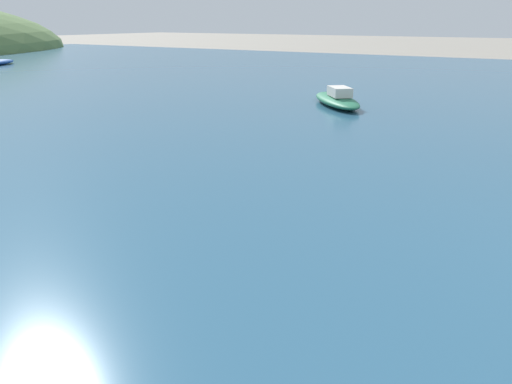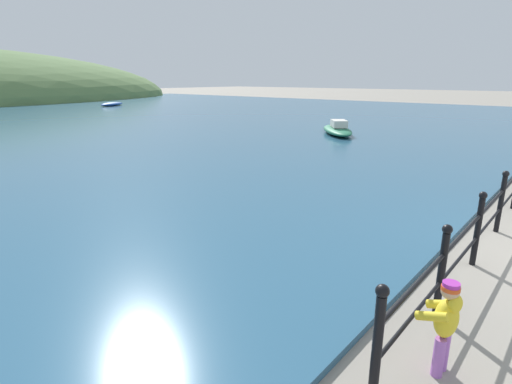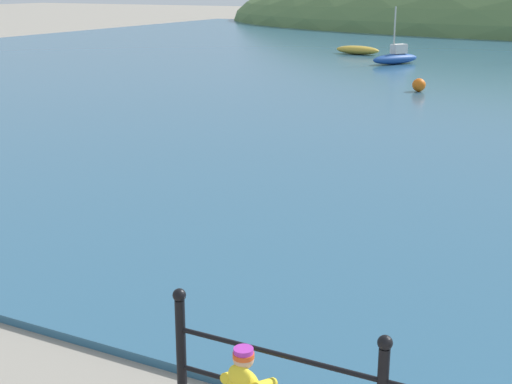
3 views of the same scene
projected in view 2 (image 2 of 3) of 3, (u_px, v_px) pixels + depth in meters
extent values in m
cylinder|color=black|center=(376.00, 352.00, 3.50)|extent=(0.09, 0.09, 1.10)
sphere|color=black|center=(382.00, 291.00, 3.33)|extent=(0.12, 0.12, 0.12)
cylinder|color=black|center=(441.00, 275.00, 4.86)|extent=(0.09, 0.09, 1.10)
sphere|color=black|center=(447.00, 229.00, 4.69)|extent=(0.12, 0.12, 0.12)
cylinder|color=black|center=(477.00, 232.00, 6.22)|extent=(0.09, 0.09, 1.10)
sphere|color=black|center=(483.00, 195.00, 6.05)|extent=(0.12, 0.12, 0.12)
cylinder|color=black|center=(500.00, 204.00, 7.57)|extent=(0.09, 0.09, 1.10)
sphere|color=black|center=(506.00, 174.00, 7.41)|extent=(0.12, 0.12, 0.12)
cylinder|color=black|center=(492.00, 202.00, 6.82)|extent=(9.26, 0.04, 0.04)
cylinder|color=black|center=(489.00, 222.00, 6.92)|extent=(9.26, 0.04, 0.04)
cylinder|color=#AD66C6|center=(439.00, 357.00, 3.93)|extent=(0.11, 0.11, 0.42)
cylinder|color=#AD66C6|center=(443.00, 351.00, 4.03)|extent=(0.11, 0.11, 0.42)
ellipsoid|color=yellow|center=(446.00, 318.00, 3.87)|extent=(0.31, 0.23, 0.40)
ellipsoid|color=yellow|center=(455.00, 304.00, 3.78)|extent=(0.21, 0.13, 0.18)
cylinder|color=yellow|center=(432.00, 316.00, 3.81)|extent=(0.10, 0.32, 0.19)
cylinder|color=yellow|center=(442.00, 304.00, 4.01)|extent=(0.10, 0.32, 0.19)
sphere|color=tan|center=(450.00, 291.00, 3.79)|extent=(0.17, 0.17, 0.17)
cylinder|color=#E5511E|center=(451.00, 288.00, 3.78)|extent=(0.17, 0.17, 0.04)
cylinder|color=#B233AD|center=(451.00, 284.00, 3.77)|extent=(0.16, 0.16, 0.04)
ellipsoid|color=#1E4793|center=(112.00, 104.00, 41.03)|extent=(3.57, 2.62, 0.37)
ellipsoid|color=#287551|center=(337.00, 130.00, 20.37)|extent=(3.82, 3.51, 0.39)
cube|color=silver|center=(339.00, 124.00, 19.99)|extent=(1.29, 1.24, 0.35)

